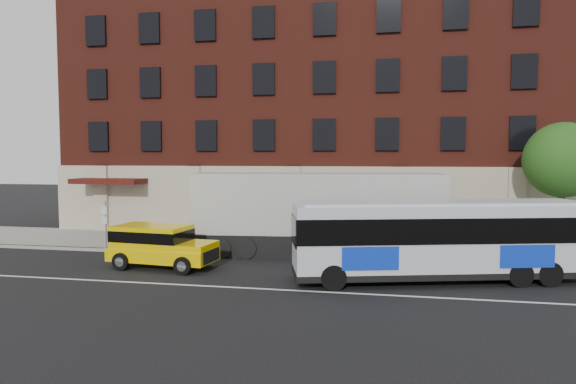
% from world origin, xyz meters
% --- Properties ---
extents(ground, '(120.00, 120.00, 0.00)m').
position_xyz_m(ground, '(0.00, 0.00, 0.00)').
color(ground, black).
rests_on(ground, ground).
extents(sidewalk, '(60.00, 6.00, 0.15)m').
position_xyz_m(sidewalk, '(0.00, 9.00, 0.07)').
color(sidewalk, gray).
rests_on(sidewalk, ground).
extents(kerb, '(60.00, 0.25, 0.15)m').
position_xyz_m(kerb, '(0.00, 6.00, 0.07)').
color(kerb, gray).
rests_on(kerb, ground).
extents(lane_line, '(60.00, 0.12, 0.01)m').
position_xyz_m(lane_line, '(0.00, 0.50, 0.01)').
color(lane_line, silver).
rests_on(lane_line, ground).
extents(building, '(30.00, 12.10, 15.00)m').
position_xyz_m(building, '(-0.01, 16.92, 7.58)').
color(building, '#5B1F15').
rests_on(building, sidewalk).
extents(sign_pole, '(0.30, 0.20, 2.50)m').
position_xyz_m(sign_pole, '(-8.50, 6.15, 1.45)').
color(sign_pole, gray).
rests_on(sign_pole, ground).
extents(street_tree, '(3.60, 3.60, 6.20)m').
position_xyz_m(street_tree, '(13.54, 9.48, 4.41)').
color(street_tree, '#39261C').
rests_on(street_tree, sidewalk).
extents(city_bus, '(11.33, 5.13, 3.04)m').
position_xyz_m(city_bus, '(7.27, 2.86, 1.68)').
color(city_bus, silver).
rests_on(city_bus, ground).
extents(yellow_suv, '(4.80, 2.44, 1.80)m').
position_xyz_m(yellow_suv, '(-4.22, 3.06, 1.03)').
color(yellow_suv, '#FFD300').
rests_on(yellow_suv, ground).
extents(shipping_container, '(11.92, 3.52, 3.91)m').
position_xyz_m(shipping_container, '(2.03, 7.00, 1.94)').
color(shipping_container, black).
rests_on(shipping_container, ground).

